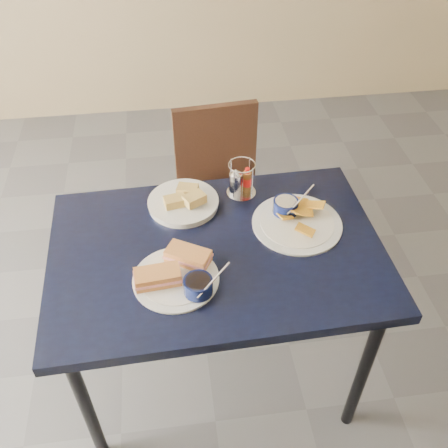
{
  "coord_description": "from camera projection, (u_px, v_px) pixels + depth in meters",
  "views": [
    {
      "loc": [
        -0.09,
        -0.92,
        1.94
      ],
      "look_at": [
        0.07,
        0.28,
        0.82
      ],
      "focal_mm": 40.0,
      "sensor_mm": 36.0,
      "label": 1
    }
  ],
  "objects": [
    {
      "name": "dining_table",
      "position": [
        217.0,
        263.0,
        1.72
      ],
      "size": [
        1.13,
        0.77,
        0.75
      ],
      "color": "black",
      "rests_on": "ground"
    },
    {
      "name": "plantain_plate",
      "position": [
        294.0,
        217.0,
        1.76
      ],
      "size": [
        0.32,
        0.32,
        0.12
      ],
      "color": "white",
      "rests_on": "dining_table"
    },
    {
      "name": "sandwich_plate",
      "position": [
        179.0,
        274.0,
        1.55
      ],
      "size": [
        0.3,
        0.27,
        0.12
      ],
      "color": "white",
      "rests_on": "dining_table"
    },
    {
      "name": "ground",
      "position": [
        215.0,
        421.0,
        2.0
      ],
      "size": [
        6.0,
        6.0,
        0.0
      ],
      "primitive_type": "plane",
      "color": "#4B4B50",
      "rests_on": "ground"
    },
    {
      "name": "bread_basket",
      "position": [
        184.0,
        202.0,
        1.82
      ],
      "size": [
        0.25,
        0.25,
        0.07
      ],
      "color": "white",
      "rests_on": "dining_table"
    },
    {
      "name": "chair_far",
      "position": [
        221.0,
        181.0,
        2.38
      ],
      "size": [
        0.42,
        0.41,
        0.83
      ],
      "color": "black",
      "rests_on": "ground"
    },
    {
      "name": "condiment_caddy",
      "position": [
        240.0,
        181.0,
        1.84
      ],
      "size": [
        0.11,
        0.11,
        0.14
      ],
      "color": "silver",
      "rests_on": "dining_table"
    }
  ]
}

